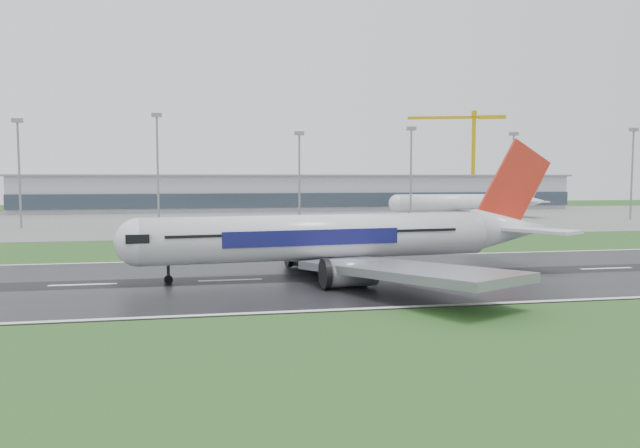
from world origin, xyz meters
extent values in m
plane|color=#224C1B|center=(0.00, 0.00, 0.00)|extent=(520.00, 520.00, 0.00)
cube|color=black|center=(0.00, 0.00, 0.05)|extent=(400.00, 45.00, 0.10)
cube|color=slate|center=(0.00, 125.00, 0.04)|extent=(400.00, 130.00, 0.08)
cube|color=#9699A1|center=(0.00, 185.00, 7.50)|extent=(240.00, 36.00, 15.00)
cylinder|color=gray|center=(-95.50, 100.00, 15.09)|extent=(0.64, 0.64, 30.17)
cylinder|color=gray|center=(-57.15, 100.00, 16.21)|extent=(0.64, 0.64, 32.42)
cylinder|color=gray|center=(-14.61, 100.00, 13.82)|extent=(0.64, 0.64, 27.63)
cylinder|color=gray|center=(21.61, 100.00, 14.81)|extent=(0.64, 0.64, 29.62)
cylinder|color=gray|center=(57.03, 100.00, 14.19)|extent=(0.64, 0.64, 28.38)
cylinder|color=gray|center=(101.62, 100.00, 15.21)|extent=(0.64, 0.64, 30.42)
camera|label=1|loc=(-43.30, -86.76, 14.81)|focal=34.12mm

